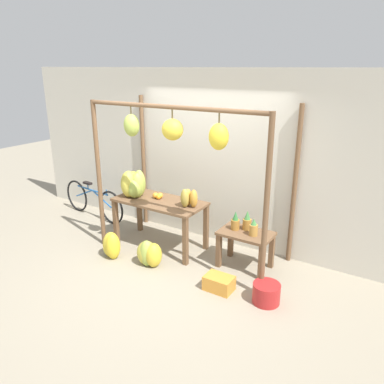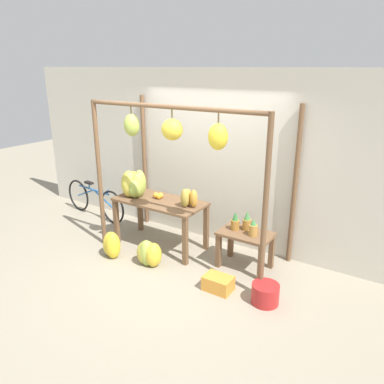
% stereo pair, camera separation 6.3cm
% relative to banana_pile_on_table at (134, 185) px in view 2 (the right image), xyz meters
% --- Properties ---
extents(ground_plane, '(20.00, 20.00, 0.00)m').
position_rel_banana_pile_on_table_xyz_m(ground_plane, '(1.01, -0.53, -1.00)').
color(ground_plane, gray).
extents(shop_wall_back, '(8.00, 0.08, 2.80)m').
position_rel_banana_pile_on_table_xyz_m(shop_wall_back, '(1.01, 0.81, 0.40)').
color(shop_wall_back, beige).
rests_on(shop_wall_back, ground_plane).
extents(stall_awning, '(2.85, 1.27, 2.35)m').
position_rel_banana_pile_on_table_xyz_m(stall_awning, '(1.05, -0.15, 0.70)').
color(stall_awning, brown).
rests_on(stall_awning, ground_plane).
extents(display_table_main, '(1.47, 0.70, 0.79)m').
position_rel_banana_pile_on_table_xyz_m(display_table_main, '(0.45, 0.07, -0.33)').
color(display_table_main, brown).
rests_on(display_table_main, ground_plane).
extents(display_table_side, '(0.76, 0.49, 0.56)m').
position_rel_banana_pile_on_table_xyz_m(display_table_side, '(1.91, 0.17, -0.57)').
color(display_table_side, brown).
rests_on(display_table_side, ground_plane).
extents(banana_pile_on_table, '(0.44, 0.44, 0.44)m').
position_rel_banana_pile_on_table_xyz_m(banana_pile_on_table, '(0.00, 0.00, 0.00)').
color(banana_pile_on_table, '#9EB247').
rests_on(banana_pile_on_table, display_table_main).
extents(orange_pile, '(0.16, 0.14, 0.10)m').
position_rel_banana_pile_on_table_xyz_m(orange_pile, '(0.38, 0.13, -0.16)').
color(orange_pile, orange).
rests_on(orange_pile, display_table_main).
extents(pineapple_cluster, '(0.43, 0.26, 0.29)m').
position_rel_banana_pile_on_table_xyz_m(pineapple_cluster, '(1.88, 0.20, -0.32)').
color(pineapple_cluster, '#A3702D').
rests_on(pineapple_cluster, display_table_side).
extents(banana_pile_ground_left, '(0.42, 0.39, 0.42)m').
position_rel_banana_pile_on_table_xyz_m(banana_pile_ground_left, '(0.04, -0.65, -0.80)').
color(banana_pile_ground_left, yellow).
rests_on(banana_pile_ground_left, ground_plane).
extents(banana_pile_ground_right, '(0.44, 0.34, 0.41)m').
position_rel_banana_pile_on_table_xyz_m(banana_pile_ground_right, '(0.70, -0.54, -0.80)').
color(banana_pile_ground_right, gold).
rests_on(banana_pile_ground_right, ground_plane).
extents(fruit_crate_white, '(0.38, 0.26, 0.20)m').
position_rel_banana_pile_on_table_xyz_m(fruit_crate_white, '(1.88, -0.56, -0.90)').
color(fruit_crate_white, orange).
rests_on(fruit_crate_white, ground_plane).
extents(blue_bucket, '(0.35, 0.35, 0.26)m').
position_rel_banana_pile_on_table_xyz_m(blue_bucket, '(2.51, -0.49, -0.87)').
color(blue_bucket, '#AD2323').
rests_on(blue_bucket, ground_plane).
extents(parked_bicycle, '(1.70, 0.23, 0.69)m').
position_rel_banana_pile_on_table_xyz_m(parked_bicycle, '(-1.39, 0.37, -0.66)').
color(parked_bicycle, black).
rests_on(parked_bicycle, ground_plane).
extents(papaya_pile, '(0.28, 0.23, 0.29)m').
position_rel_banana_pile_on_table_xyz_m(papaya_pile, '(1.00, 0.08, -0.06)').
color(papaya_pile, gold).
rests_on(papaya_pile, display_table_main).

